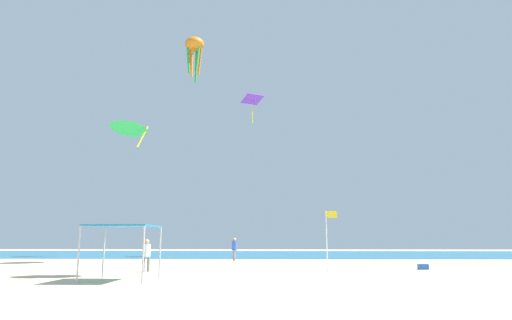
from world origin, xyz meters
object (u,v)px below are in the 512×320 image
Objects in this scene: person_near_tent at (234,247)px; banner_flag at (328,235)px; kite_diamond_purple at (252,101)px; kite_delta_green at (129,126)px; cooler_box at (423,266)px; kite_octopus_orange at (195,46)px; canopy_tent at (123,228)px; person_leftmost at (147,253)px.

banner_flag reaches higher than person_near_tent.
person_near_tent is at bearing 54.80° from kite_diamond_purple.
kite_delta_green is at bearing 144.15° from banner_flag.
cooler_box is (11.77, -9.81, -0.90)m from person_near_tent.
cooler_box is 0.20× the size of kite_diamond_purple.
cooler_box is at bearing 92.10° from kite_diamond_purple.
cooler_box is at bearing 57.88° from person_near_tent.
kite_octopus_orange is (3.02, 11.56, 12.24)m from kite_delta_green.
person_near_tent is at bearing 78.76° from canopy_tent.
person_leftmost is at bearing 130.82° from kite_delta_green.
kite_diamond_purple is 15.60m from kite_delta_green.
canopy_tent is 10.42m from banner_flag.
person_leftmost is at bearing -9.99° from person_near_tent.
kite_delta_green is (-14.37, 10.39, 8.78)m from banner_flag.
banner_flag is at bearing 157.90° from kite_octopus_orange.
kite_octopus_orange is (-5.42, 9.24, 21.90)m from person_near_tent.
canopy_tent is 33.73m from kite_octopus_orange.
kite_delta_green is (-9.54, -10.97, -5.65)m from kite_diamond_purple.
kite_diamond_purple is (-10.66, 18.47, 16.21)m from cooler_box.
person_leftmost is 15.79m from cooler_box.
kite_octopus_orange is at bearing -33.07° from kite_diamond_purple.
person_near_tent reaches higher than cooler_box.
canopy_tent is 1.57× the size of person_leftmost.
kite_delta_green is (-8.43, -2.32, 9.67)m from person_near_tent.
kite_delta_green is at bearing 159.65° from cooler_box.
canopy_tent is 5.36m from person_leftmost.
kite_octopus_orange reaches higher than person_near_tent.
kite_diamond_purple is at bearing 102.75° from banner_flag.
banner_flag is (5.94, -12.71, 0.88)m from person_near_tent.
cooler_box is 34.33m from kite_octopus_orange.
banner_flag is 19.79m from kite_delta_green.
kite_delta_green is 0.76× the size of kite_octopus_orange.
kite_octopus_orange is at bearing 94.29° from canopy_tent.
kite_octopus_orange is at bearing -141.93° from person_near_tent.
cooler_box is at bearing 175.17° from kite_delta_green.
kite_octopus_orange reaches higher than cooler_box.
kite_delta_green reaches higher than cooler_box.
cooler_box is at bearing 172.58° from kite_octopus_orange.
person_leftmost is at bearing 48.65° from kite_diamond_purple.
kite_diamond_purple reaches higher than kite_delta_green.
kite_octopus_orange is at bearing -136.76° from person_leftmost.
kite_delta_green is at bearing 115.92° from kite_octopus_orange.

